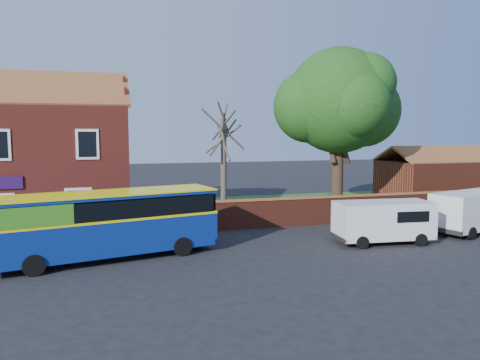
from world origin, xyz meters
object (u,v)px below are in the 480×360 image
object	(u,v)px
van_far	(473,210)
large_tree	(339,104)
bus	(99,222)
van_near	(384,220)

from	to	relation	value
van_far	large_tree	world-z (taller)	large_tree
bus	large_tree	xyz separation A→B (m)	(15.32, 8.92, 5.45)
van_near	van_far	distance (m)	5.77
van_far	bus	bearing A→B (deg)	163.54
bus	large_tree	size ratio (longest dim) A/B	0.87
bus	van_far	bearing A→B (deg)	-12.80
van_far	large_tree	bearing A→B (deg)	92.94
bus	van_far	world-z (taller)	bus
bus	large_tree	distance (m)	18.55
bus	van_far	distance (m)	18.49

